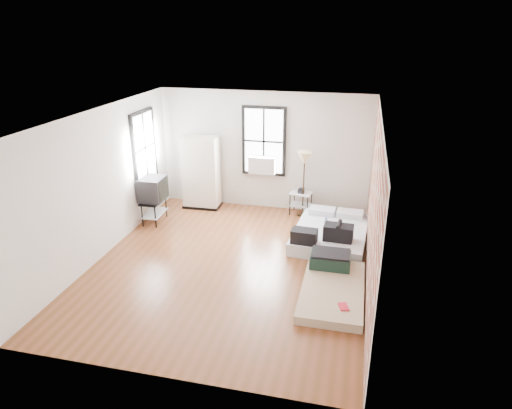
% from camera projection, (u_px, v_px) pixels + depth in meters
% --- Properties ---
extents(ground, '(6.00, 6.00, 0.00)m').
position_uv_depth(ground, '(230.00, 265.00, 8.56)').
color(ground, brown).
rests_on(ground, ground).
extents(room_shell, '(5.02, 6.02, 2.80)m').
position_uv_depth(room_shell, '(246.00, 172.00, 8.19)').
color(room_shell, silver).
rests_on(room_shell, ground).
extents(mattress_main, '(1.56, 2.04, 0.63)m').
position_uv_depth(mattress_main, '(330.00, 233.00, 9.44)').
color(mattress_main, white).
rests_on(mattress_main, ground).
extents(mattress_bare, '(1.02, 1.93, 0.42)m').
position_uv_depth(mattress_bare, '(332.00, 283.00, 7.73)').
color(mattress_bare, '#C0AB8B').
rests_on(mattress_bare, ground).
extents(wardrobe, '(0.89, 0.52, 1.75)m').
position_uv_depth(wardrobe, '(201.00, 173.00, 10.94)').
color(wardrobe, black).
rests_on(wardrobe, ground).
extents(side_table, '(0.54, 0.46, 0.63)m').
position_uv_depth(side_table, '(301.00, 197.00, 10.66)').
color(side_table, black).
rests_on(side_table, ground).
extents(floor_lamp, '(0.33, 0.33, 1.55)m').
position_uv_depth(floor_lamp, '(304.00, 162.00, 10.25)').
color(floor_lamp, '#2F210F').
rests_on(floor_lamp, ground).
extents(tv_stand, '(0.54, 0.76, 1.05)m').
position_uv_depth(tv_stand, '(153.00, 190.00, 10.13)').
color(tv_stand, black).
rests_on(tv_stand, ground).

